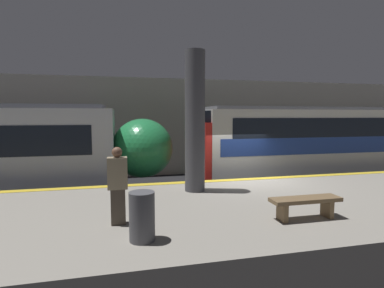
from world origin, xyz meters
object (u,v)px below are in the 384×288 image
(support_pillar_near, at_px, (195,122))
(trash_bin, at_px, (142,216))
(person_waiting, at_px, (118,184))
(platform_bench, at_px, (305,203))
(train_boxy, at_px, (359,144))

(support_pillar_near, height_order, trash_bin, support_pillar_near)
(person_waiting, bearing_deg, support_pillar_near, 46.69)
(platform_bench, relative_size, trash_bin, 1.76)
(train_boxy, xyz_separation_m, platform_bench, (-7.47, -6.80, -0.44))
(support_pillar_near, relative_size, trash_bin, 4.64)
(person_waiting, height_order, trash_bin, person_waiting)
(train_boxy, bearing_deg, trash_bin, -146.70)
(train_boxy, distance_m, trash_bin, 12.98)
(person_waiting, xyz_separation_m, platform_bench, (3.78, -0.59, -0.46))
(support_pillar_near, bearing_deg, person_waiting, -133.31)
(support_pillar_near, xyz_separation_m, platform_bench, (1.67, -2.82, -1.63))
(train_boxy, relative_size, person_waiting, 10.62)
(support_pillar_near, xyz_separation_m, person_waiting, (-2.11, -2.24, -1.17))
(trash_bin, bearing_deg, platform_bench, 5.52)
(support_pillar_near, height_order, person_waiting, support_pillar_near)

